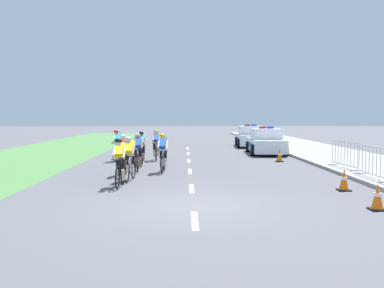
# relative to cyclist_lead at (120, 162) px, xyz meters

# --- Properties ---
(ground_plane) EXTENTS (160.00, 160.00, 0.00)m
(ground_plane) POSITION_rel_cyclist_lead_xyz_m (2.22, -2.84, -0.79)
(ground_plane) COLOR #56565B
(sidewalk_slab) EXTENTS (4.81, 60.00, 0.12)m
(sidewalk_slab) POSITION_rel_cyclist_lead_xyz_m (10.16, 11.16, -0.73)
(sidewalk_slab) COLOR gray
(sidewalk_slab) RESTS_ON ground
(kerb_edge) EXTENTS (0.16, 60.00, 0.13)m
(kerb_edge) POSITION_rel_cyclist_lead_xyz_m (7.83, 11.16, -0.72)
(kerb_edge) COLOR #9E9E99
(kerb_edge) RESTS_ON ground
(grass_verge) EXTENTS (7.00, 60.00, 0.01)m
(grass_verge) POSITION_rel_cyclist_lead_xyz_m (-6.31, 11.16, -0.78)
(grass_verge) COLOR #4C7F42
(grass_verge) RESTS_ON ground
(lane_markings_centre) EXTENTS (0.14, 21.60, 0.01)m
(lane_markings_centre) POSITION_rel_cyclist_lead_xyz_m (2.22, 5.66, -0.78)
(lane_markings_centre) COLOR white
(lane_markings_centre) RESTS_ON ground
(cyclist_lead) EXTENTS (0.42, 1.72, 1.56)m
(cyclist_lead) POSITION_rel_cyclist_lead_xyz_m (0.00, 0.00, 0.00)
(cyclist_lead) COLOR black
(cyclist_lead) RESTS_ON ground
(cyclist_second) EXTENTS (0.45, 1.72, 1.56)m
(cyclist_second) POSITION_rel_cyclist_lead_xyz_m (0.15, 1.22, 0.00)
(cyclist_second) COLOR black
(cyclist_second) RESTS_ON ground
(cyclist_third) EXTENTS (0.43, 1.72, 1.56)m
(cyclist_third) POSITION_rel_cyclist_lead_xyz_m (-0.22, 2.59, 0.00)
(cyclist_third) COLOR black
(cyclist_third) RESTS_ON ground
(cyclist_fourth) EXTENTS (0.43, 1.72, 1.56)m
(cyclist_fourth) POSITION_rel_cyclist_lead_xyz_m (1.17, 3.35, 0.00)
(cyclist_fourth) COLOR black
(cyclist_fourth) RESTS_ON ground
(cyclist_fifth) EXTENTS (0.44, 1.72, 1.56)m
(cyclist_fifth) POSITION_rel_cyclist_lead_xyz_m (0.13, 3.90, 0.00)
(cyclist_fifth) COLOR black
(cyclist_fifth) RESTS_ON ground
(cyclist_sixth) EXTENTS (0.43, 1.72, 1.56)m
(cyclist_sixth) POSITION_rel_cyclist_lead_xyz_m (0.11, 5.64, 0.00)
(cyclist_sixth) COLOR black
(cyclist_sixth) RESTS_ON ground
(cyclist_seventh) EXTENTS (0.45, 1.72, 1.56)m
(cyclist_seventh) POSITION_rel_cyclist_lead_xyz_m (-1.23, 7.57, 0.00)
(cyclist_seventh) COLOR black
(cyclist_seventh) RESTS_ON ground
(cyclist_eighth) EXTENTS (0.44, 1.72, 1.56)m
(cyclist_eighth) POSITION_rel_cyclist_lead_xyz_m (0.60, 7.83, 0.00)
(cyclist_eighth) COLOR black
(cyclist_eighth) RESTS_ON ground
(police_car_nearest) EXTENTS (2.14, 4.47, 1.59)m
(police_car_nearest) POSITION_rel_cyclist_lead_xyz_m (6.70, 11.38, -0.11)
(police_car_nearest) COLOR white
(police_car_nearest) RESTS_ON ground
(police_car_second) EXTENTS (2.20, 4.50, 1.59)m
(police_car_second) POSITION_rel_cyclist_lead_xyz_m (6.70, 17.20, -0.11)
(police_car_second) COLOR silver
(police_car_second) RESTS_ON ground
(crowd_barrier_front) EXTENTS (0.51, 2.32, 1.07)m
(crowd_barrier_front) POSITION_rel_cyclist_lead_xyz_m (8.34, 0.97, -0.14)
(crowd_barrier_front) COLOR #B7BABF
(crowd_barrier_front) RESTS_ON sidewalk_slab
(crowd_barrier_middle) EXTENTS (0.65, 2.32, 1.07)m
(crowd_barrier_middle) POSITION_rel_cyclist_lead_xyz_m (8.45, 3.85, -0.14)
(crowd_barrier_middle) COLOR #B7BABF
(crowd_barrier_middle) RESTS_ON sidewalk_slab
(traffic_cone_near) EXTENTS (0.36, 0.36, 0.64)m
(traffic_cone_near) POSITION_rel_cyclist_lead_xyz_m (6.52, -3.41, -0.48)
(traffic_cone_near) COLOR black
(traffic_cone_near) RESTS_ON ground
(traffic_cone_mid) EXTENTS (0.36, 0.36, 0.64)m
(traffic_cone_mid) POSITION_rel_cyclist_lead_xyz_m (6.70, -0.81, -0.48)
(traffic_cone_mid) COLOR black
(traffic_cone_mid) RESTS_ON ground
(traffic_cone_far) EXTENTS (0.36, 0.36, 0.64)m
(traffic_cone_far) POSITION_rel_cyclist_lead_xyz_m (6.57, 7.16, -0.48)
(traffic_cone_far) COLOR black
(traffic_cone_far) RESTS_ON ground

